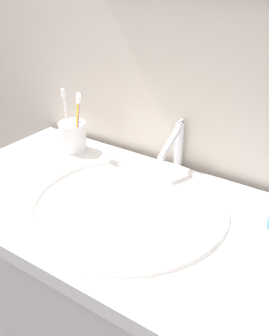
{
  "coord_description": "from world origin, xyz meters",
  "views": [
    {
      "loc": [
        0.48,
        -0.62,
        1.43
      ],
      "look_at": [
        0.03,
        0.04,
        1.0
      ],
      "focal_mm": 41.04,
      "sensor_mm": 36.0,
      "label": 1
    }
  ],
  "objects_px": {
    "toothbrush_cup": "(73,136)",
    "toothbrush_white": "(66,114)",
    "toothbrush_purple": "(78,119)",
    "toothbrush_yellow": "(77,120)",
    "faucet": "(176,144)"
  },
  "relations": [
    {
      "from": "toothbrush_cup",
      "to": "toothbrush_yellow",
      "type": "relative_size",
      "value": 0.48
    },
    {
      "from": "toothbrush_cup",
      "to": "toothbrush_white",
      "type": "bearing_deg",
      "value": 158.37
    },
    {
      "from": "faucet",
      "to": "toothbrush_yellow",
      "type": "xyz_separation_m",
      "value": [
        -0.28,
        -0.09,
        0.04
      ]
    },
    {
      "from": "faucet",
      "to": "toothbrush_cup",
      "type": "height_order",
      "value": "faucet"
    },
    {
      "from": "toothbrush_cup",
      "to": "toothbrush_purple",
      "type": "relative_size",
      "value": 0.48
    },
    {
      "from": "toothbrush_cup",
      "to": "toothbrush_purple",
      "type": "bearing_deg",
      "value": -15.24
    },
    {
      "from": "faucet",
      "to": "toothbrush_cup",
      "type": "bearing_deg",
      "value": -166.83
    },
    {
      "from": "toothbrush_white",
      "to": "toothbrush_yellow",
      "type": "distance_m",
      "value": 0.08
    },
    {
      "from": "toothbrush_purple",
      "to": "toothbrush_yellow",
      "type": "height_order",
      "value": "same"
    },
    {
      "from": "toothbrush_purple",
      "to": "toothbrush_yellow",
      "type": "distance_m",
      "value": 0.01
    },
    {
      "from": "toothbrush_white",
      "to": "toothbrush_purple",
      "type": "distance_m",
      "value": 0.07
    },
    {
      "from": "toothbrush_cup",
      "to": "toothbrush_white",
      "type": "xyz_separation_m",
      "value": [
        -0.03,
        0.01,
        0.06
      ]
    },
    {
      "from": "toothbrush_purple",
      "to": "toothbrush_yellow",
      "type": "xyz_separation_m",
      "value": [
        0.0,
        -0.01,
        -0.0
      ]
    },
    {
      "from": "toothbrush_purple",
      "to": "toothbrush_yellow",
      "type": "bearing_deg",
      "value": -79.51
    },
    {
      "from": "faucet",
      "to": "toothbrush_cup",
      "type": "relative_size",
      "value": 1.65
    }
  ]
}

